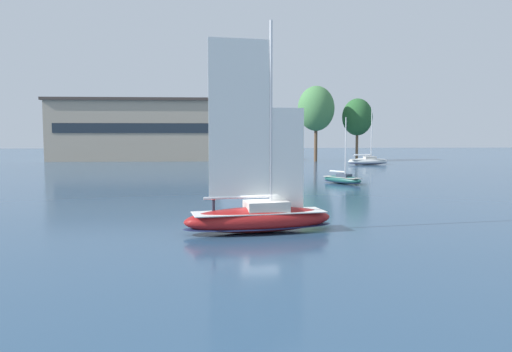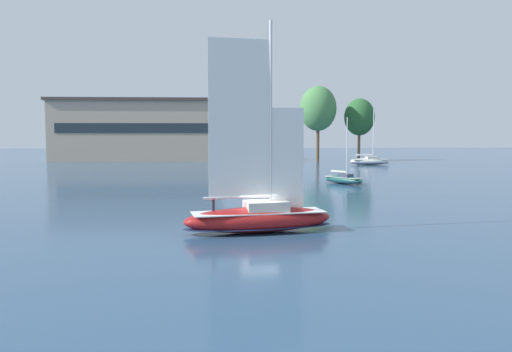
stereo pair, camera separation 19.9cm
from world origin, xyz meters
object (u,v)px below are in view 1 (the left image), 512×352
at_px(sailboat_moored_mid_channel, 368,161).
at_px(sailboat_moored_near_marina, 342,179).
at_px(tree_shore_left, 316,109).
at_px(sailboat_main, 259,216).
at_px(tree_shore_center, 357,117).
at_px(sailboat_moored_far_slip, 265,162).

bearing_deg(sailboat_moored_mid_channel, sailboat_moored_near_marina, -110.92).
height_order(tree_shore_left, sailboat_moored_mid_channel, tree_shore_left).
xyz_separation_m(sailboat_main, sailboat_moored_near_marina, (13.25, 31.55, -0.50)).
height_order(tree_shore_center, sailboat_moored_mid_channel, tree_shore_center).
xyz_separation_m(tree_shore_left, sailboat_moored_mid_channel, (8.51, -14.34, -11.69)).
xyz_separation_m(sailboat_main, sailboat_moored_mid_channel, (28.27, 70.84, -0.29)).
height_order(tree_shore_left, sailboat_main, tree_shore_left).
xyz_separation_m(tree_shore_center, sailboat_moored_near_marina, (-17.25, -56.41, -10.03)).
bearing_deg(tree_shore_left, sailboat_moored_mid_channel, -59.31).
distance_m(sailboat_main, sailboat_moored_far_slip, 68.80).
distance_m(tree_shore_left, sailboat_moored_far_slip, 24.44).
bearing_deg(sailboat_moored_far_slip, tree_shore_left, 50.98).
bearing_deg(sailboat_moored_mid_channel, sailboat_main, -111.76).
height_order(sailboat_moored_near_marina, sailboat_moored_far_slip, sailboat_moored_far_slip).
bearing_deg(sailboat_moored_mid_channel, sailboat_moored_far_slip, -173.98).
bearing_deg(sailboat_main, sailboat_moored_mid_channel, 68.24).
height_order(tree_shore_center, sailboat_main, tree_shore_center).
distance_m(sailboat_main, sailboat_moored_near_marina, 34.22).
bearing_deg(tree_shore_center, sailboat_moored_mid_channel, -97.41).
relative_size(tree_shore_left, sailboat_moored_far_slip, 1.55).
bearing_deg(tree_shore_left, tree_shore_center, 14.55).
xyz_separation_m(tree_shore_left, sailboat_moored_near_marina, (-6.51, -53.63, -11.91)).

